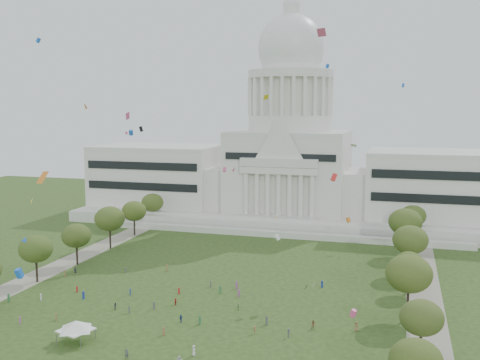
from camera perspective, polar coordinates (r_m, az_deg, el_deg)
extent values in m
plane|color=#2B421A|center=(116.38, -6.43, -14.63)|extent=(400.00, 400.00, 0.00)
cube|color=silver|center=(222.36, 5.07, -3.38)|extent=(160.00, 60.00, 4.00)
cube|color=silver|center=(190.97, 3.12, -5.47)|extent=(130.00, 3.00, 2.00)
cube|color=silver|center=(198.27, 3.66, -4.55)|extent=(140.00, 3.00, 5.00)
cube|color=silver|center=(236.13, -8.15, 0.40)|extent=(50.00, 34.00, 22.00)
cube|color=silver|center=(215.62, 19.54, -0.62)|extent=(50.00, 34.00, 22.00)
cube|color=silver|center=(224.58, -1.83, -0.66)|extent=(12.00, 26.00, 16.00)
cube|color=silver|center=(214.21, 12.04, -1.21)|extent=(12.00, 26.00, 16.00)
cube|color=silver|center=(218.95, 5.06, 0.69)|extent=(44.00, 38.00, 28.00)
cube|color=silver|center=(199.13, 3.95, 0.96)|extent=(28.00, 3.00, 2.40)
cube|color=black|center=(220.46, -10.00, 0.39)|extent=(46.00, 0.40, 11.00)
cube|color=black|center=(198.35, 19.84, -0.72)|extent=(46.00, 0.40, 11.00)
cylinder|color=silver|center=(217.53, 5.12, 5.77)|extent=(32.00, 32.00, 6.00)
cylinder|color=silver|center=(217.47, 5.15, 8.41)|extent=(28.00, 28.00, 14.00)
cylinder|color=silver|center=(217.78, 5.18, 10.64)|extent=(32.40, 32.40, 3.00)
cylinder|color=silver|center=(218.16, 5.20, 12.09)|extent=(22.00, 22.00, 8.00)
ellipsoid|color=silver|center=(218.52, 5.21, 13.13)|extent=(25.00, 25.00, 26.20)
cylinder|color=silver|center=(220.27, 5.25, 16.63)|extent=(6.00, 6.00, 5.00)
ellipsoid|color=silver|center=(220.77, 5.26, 17.39)|extent=(6.40, 6.40, 5.12)
cube|color=gray|center=(163.55, -18.11, -8.40)|extent=(8.00, 160.00, 0.04)
cube|color=gray|center=(136.61, 18.23, -11.57)|extent=(8.00, 160.00, 0.04)
cylinder|color=black|center=(105.99, 17.86, -15.80)|extent=(0.56, 0.56, 4.92)
ellipsoid|color=#39471B|center=(104.08, 17.98, -13.15)|extent=(7.58, 7.58, 6.20)
cylinder|color=black|center=(151.23, -19.95, -8.71)|extent=(0.56, 0.56, 5.47)
ellipsoid|color=#344E18|center=(149.77, -20.04, -6.58)|extent=(8.42, 8.42, 6.89)
cylinder|color=black|center=(123.62, 16.67, -12.03)|extent=(0.56, 0.56, 6.20)
ellipsoid|color=#3D4D1A|center=(121.62, 16.78, -9.10)|extent=(9.55, 9.55, 7.82)
cylinder|color=black|center=(163.90, -16.23, -7.35)|extent=(0.56, 0.56, 5.27)
ellipsoid|color=#324717|center=(162.60, -16.30, -5.44)|extent=(8.12, 8.12, 6.65)
cylinder|color=black|center=(140.08, 16.72, -10.06)|extent=(0.56, 0.56, 4.56)
ellipsoid|color=#334715|center=(138.73, 16.79, -8.15)|extent=(7.01, 7.01, 5.74)
cylinder|color=black|center=(179.18, -13.05, -5.86)|extent=(0.56, 0.56, 6.03)
ellipsoid|color=#364C19|center=(177.84, -13.11, -3.85)|extent=(9.29, 9.29, 7.60)
cylinder|color=black|center=(154.82, 16.83, -8.11)|extent=(0.56, 0.56, 5.97)
ellipsoid|color=#3A4A1C|center=(153.28, 16.92, -5.83)|extent=(9.19, 9.19, 7.52)
cylinder|color=black|center=(195.74, -10.67, -4.76)|extent=(0.56, 0.56, 5.41)
ellipsoid|color=#3B4F17|center=(194.62, -10.71, -3.11)|extent=(8.33, 8.33, 6.81)
cylinder|color=black|center=(174.28, 16.36, -6.29)|extent=(0.56, 0.56, 6.37)
ellipsoid|color=#344918|center=(172.84, 16.44, -4.11)|extent=(9.82, 9.82, 8.03)
cylinder|color=black|center=(212.40, -8.86, -3.77)|extent=(0.56, 0.56, 5.32)
ellipsoid|color=#374D18|center=(211.39, -8.89, -2.27)|extent=(8.19, 8.19, 6.70)
cylinder|color=black|center=(191.91, 17.10, -5.20)|extent=(0.56, 0.56, 5.47)
ellipsoid|color=#324715|center=(190.75, 17.17, -3.50)|extent=(8.42, 8.42, 6.89)
cylinder|color=#4C4C4C|center=(112.36, -18.15, -15.18)|extent=(0.12, 0.12, 2.25)
cylinder|color=#4C4C4C|center=(109.75, -15.89, -15.65)|extent=(0.12, 0.12, 2.25)
cylinder|color=#4C4C4C|center=(116.22, -16.71, -14.35)|extent=(0.12, 0.12, 2.25)
cylinder|color=#4C4C4C|center=(113.70, -14.50, -14.77)|extent=(0.12, 0.12, 2.25)
cube|color=white|center=(112.52, -16.34, -14.41)|extent=(6.77, 6.77, 0.18)
pyramid|color=white|center=(112.16, -16.35, -13.94)|extent=(9.48, 9.48, 1.80)
imported|color=olive|center=(115.85, 11.75, -14.34)|extent=(1.04, 1.11, 1.91)
imported|color=olive|center=(115.26, 7.46, -14.37)|extent=(0.98, 0.68, 1.88)
imported|color=olive|center=(112.55, 1.48, -14.95)|extent=(1.05, 1.10, 1.56)
imported|color=navy|center=(118.39, -6.01, -13.81)|extent=(0.80, 1.07, 1.63)
imported|color=#B21E1E|center=(128.02, -6.57, -12.17)|extent=(1.24, 1.54, 1.56)
imported|color=silver|center=(103.81, -4.71, -16.87)|extent=(0.85, 1.06, 1.89)
imported|color=#4C4C51|center=(104.14, -11.45, -16.91)|extent=(0.83, 0.72, 1.92)
imported|color=#4C4C51|center=(127.43, -12.54, -12.39)|extent=(0.90, 0.84, 1.58)
imported|color=#4C4C51|center=(111.19, 4.98, -15.24)|extent=(0.85, 1.19, 1.66)
imported|color=#33723F|center=(124.21, -0.19, -12.79)|extent=(0.68, 0.91, 1.39)
imported|color=silver|center=(100.78, -6.20, -17.76)|extent=(1.55, 0.72, 1.63)
cube|color=#33723F|center=(139.06, -22.45, -11.03)|extent=(0.58, 0.51, 1.85)
cube|color=#33723F|center=(116.98, -4.10, -14.01)|extent=(0.54, 0.55, 1.80)
cube|color=navy|center=(140.08, 8.34, -10.44)|extent=(0.51, 0.50, 1.66)
cube|color=navy|center=(135.62, -15.62, -11.21)|extent=(0.39, 0.53, 1.80)
cube|color=#4C4C51|center=(153.34, -11.52, -8.96)|extent=(0.27, 0.41, 1.48)
cube|color=#994C8C|center=(125.13, -21.45, -13.14)|extent=(0.38, 0.46, 1.49)
cube|color=olive|center=(153.02, -7.43, -8.82)|extent=(0.48, 0.59, 1.91)
cube|color=olive|center=(154.04, -17.36, -9.04)|extent=(0.43, 0.51, 1.66)
cube|color=#4C4C51|center=(124.97, -11.19, -12.77)|extent=(0.39, 0.47, 1.53)
cube|color=#994C8C|center=(137.73, -0.34, -10.63)|extent=(0.56, 0.55, 1.83)
cube|color=#994C8C|center=(132.42, -0.11, -11.41)|extent=(0.40, 0.51, 1.70)
cube|color=#4C4C51|center=(116.60, 2.72, -14.07)|extent=(0.50, 0.57, 1.82)
cube|color=#B21E1E|center=(134.90, -6.22, -11.14)|extent=(0.32, 0.44, 1.49)
cube|color=olive|center=(124.64, -18.19, -13.06)|extent=(0.45, 0.48, 1.55)
cube|color=olive|center=(112.65, -7.75, -14.97)|extent=(0.49, 0.37, 1.64)
cube|color=#4C4C51|center=(126.29, -8.73, -12.49)|extent=(0.29, 0.43, 1.55)
cube|color=#33723F|center=(134.54, -2.02, -11.08)|extent=(0.44, 0.56, 1.83)
cube|color=#4C4C51|center=(139.06, -3.00, -10.50)|extent=(0.44, 0.51, 1.66)
cube|color=navy|center=(135.97, -11.09, -11.08)|extent=(0.39, 0.47, 1.54)
cube|color=silver|center=(137.75, -19.57, -11.13)|extent=(0.48, 0.47, 1.57)
cube|color=#B21E1E|center=(140.80, -16.23, -10.60)|extent=(0.46, 0.41, 1.48)
cube|color=#26262B|center=(156.43, -16.39, -8.78)|extent=(0.40, 0.47, 1.51)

